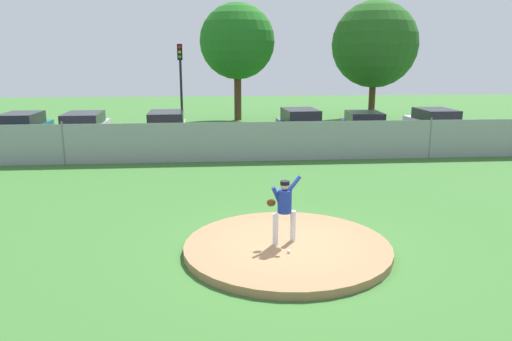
{
  "coord_description": "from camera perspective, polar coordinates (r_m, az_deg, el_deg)",
  "views": [
    {
      "loc": [
        -1.62,
        -10.35,
        4.35
      ],
      "look_at": [
        -0.52,
        2.29,
        1.38
      ],
      "focal_mm": 34.1,
      "sensor_mm": 36.0,
      "label": 1
    }
  ],
  "objects": [
    {
      "name": "parked_car_slate",
      "position": [
        25.93,
        5.21,
        5.23
      ],
      "size": [
        2.09,
        4.48,
        1.7
      ],
      "color": "slate",
      "rests_on": "ground_plane"
    },
    {
      "name": "tree_broad_right",
      "position": [
        34.52,
        -2.2,
        14.87
      ],
      "size": [
        5.16,
        5.16,
        8.0
      ],
      "color": "#4C331E",
      "rests_on": "ground_plane"
    },
    {
      "name": "parked_car_teal",
      "position": [
        26.87,
        -25.71,
        4.26
      ],
      "size": [
        1.85,
        4.34,
        1.68
      ],
      "color": "#146066",
      "rests_on": "ground_plane"
    },
    {
      "name": "parked_car_navy",
      "position": [
        26.38,
        12.53,
        4.98
      ],
      "size": [
        2.14,
        4.16,
        1.55
      ],
      "color": "#161E4C",
      "rests_on": "ground_plane"
    },
    {
      "name": "ground_plane",
      "position": [
        17.0,
        0.67,
        -1.68
      ],
      "size": [
        80.0,
        80.0,
        0.0
      ],
      "primitive_type": "plane",
      "color": "#386B2D"
    },
    {
      "name": "pitcher_youth",
      "position": [
        11.04,
        3.31,
        -4.07
      ],
      "size": [
        0.8,
        0.34,
        1.57
      ],
      "color": "silver",
      "rests_on": "pitchers_mound"
    },
    {
      "name": "parked_car_white",
      "position": [
        27.7,
        20.25,
        4.99
      ],
      "size": [
        1.92,
        4.39,
        1.68
      ],
      "color": "silver",
      "rests_on": "ground_plane"
    },
    {
      "name": "tree_tall_centre",
      "position": [
        35.92,
        13.76,
        14.16
      ],
      "size": [
        5.97,
        5.97,
        8.21
      ],
      "color": "#4C331E",
      "rests_on": "ground_plane"
    },
    {
      "name": "chainlink_fence",
      "position": [
        20.71,
        -0.41,
        3.4
      ],
      "size": [
        39.21,
        0.07,
        1.79
      ],
      "color": "gray",
      "rests_on": "ground_plane"
    },
    {
      "name": "baseball",
      "position": [
        10.77,
        3.87,
        -9.43
      ],
      "size": [
        0.07,
        0.07,
        0.07
      ],
      "primitive_type": "sphere",
      "color": "white",
      "rests_on": "pitchers_mound"
    },
    {
      "name": "asphalt_strip",
      "position": [
        25.28,
        -1.21,
        3.24
      ],
      "size": [
        44.0,
        7.0,
        0.01
      ],
      "primitive_type": "cube",
      "color": "#2B2B2D",
      "rests_on": "ground_plane"
    },
    {
      "name": "traffic_cone_orange",
      "position": [
        24.3,
        -0.21,
        3.46
      ],
      "size": [
        0.4,
        0.4,
        0.55
      ],
      "color": "orange",
      "rests_on": "asphalt_strip"
    },
    {
      "name": "parked_car_silver",
      "position": [
        25.89,
        -19.51,
        4.52
      ],
      "size": [
        2.07,
        4.72,
        1.66
      ],
      "color": "#B7BABF",
      "rests_on": "ground_plane"
    },
    {
      "name": "pitchers_mound",
      "position": [
        11.31,
        3.68,
        -9.0
      ],
      "size": [
        4.74,
        4.74,
        0.18
      ],
      "primitive_type": "cylinder",
      "color": "#99704C",
      "rests_on": "ground_plane"
    },
    {
      "name": "traffic_light_near",
      "position": [
        28.91,
        -8.84,
        11.23
      ],
      "size": [
        0.28,
        0.46,
        5.09
      ],
      "color": "black",
      "rests_on": "ground_plane"
    },
    {
      "name": "parked_car_champagne",
      "position": [
        25.22,
        -10.44,
        4.84
      ],
      "size": [
        2.07,
        4.73,
        1.67
      ],
      "color": "tan",
      "rests_on": "ground_plane"
    }
  ]
}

